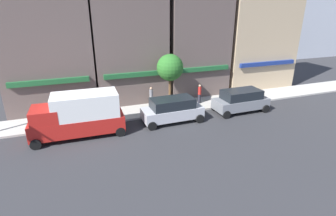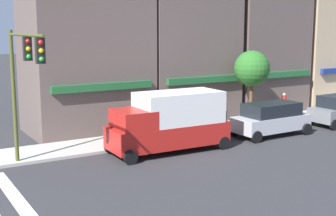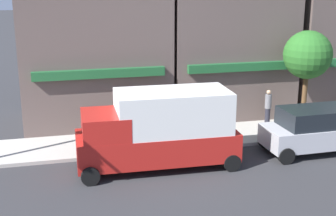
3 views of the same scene
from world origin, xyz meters
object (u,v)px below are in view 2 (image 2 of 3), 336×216
object	(u,v)px
pedestrian_grey_coat	(225,109)
pedestrian_red_jacket	(284,105)
suv_silver	(271,118)
traffic_signal	(23,71)
box_truck_red	(170,121)
street_tree	(252,69)

from	to	relation	value
pedestrian_grey_coat	pedestrian_red_jacket	world-z (taller)	same
suv_silver	pedestrian_grey_coat	bearing A→B (deg)	99.30
traffic_signal	suv_silver	bearing A→B (deg)	0.85
traffic_signal	pedestrian_grey_coat	xyz separation A→B (m)	(13.51, 3.76, -3.42)
box_truck_red	pedestrian_red_jacket	world-z (taller)	box_truck_red
pedestrian_grey_coat	street_tree	world-z (taller)	street_tree
pedestrian_red_jacket	traffic_signal	bearing A→B (deg)	30.55
pedestrian_red_jacket	suv_silver	bearing A→B (deg)	57.73
box_truck_red	street_tree	size ratio (longest dim) A/B	1.33
pedestrian_red_jacket	street_tree	bearing A→B (deg)	20.69
suv_silver	box_truck_red	bearing A→B (deg)	178.94
box_truck_red	pedestrian_grey_coat	world-z (taller)	box_truck_red
traffic_signal	street_tree	size ratio (longest dim) A/B	1.31
traffic_signal	street_tree	distance (m)	15.33
street_tree	suv_silver	bearing A→B (deg)	-106.83
traffic_signal	suv_silver	distance (m)	14.58
pedestrian_grey_coat	suv_silver	bearing A→B (deg)	130.48
box_truck_red	suv_silver	bearing A→B (deg)	1.45
suv_silver	street_tree	size ratio (longest dim) A/B	1.01
traffic_signal	pedestrian_grey_coat	world-z (taller)	traffic_signal
suv_silver	street_tree	bearing A→B (deg)	72.11
suv_silver	pedestrian_red_jacket	world-z (taller)	suv_silver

